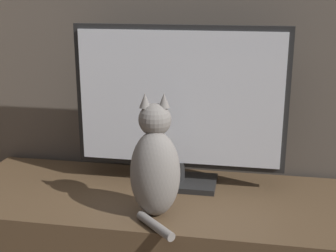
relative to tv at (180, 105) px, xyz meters
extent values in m
cube|color=black|center=(0.00, 0.00, -0.29)|extent=(0.27, 0.16, 0.02)
cylinder|color=black|center=(0.00, 0.00, -0.25)|extent=(0.04, 0.04, 0.07)
cube|color=black|center=(0.00, 0.00, 0.02)|extent=(0.75, 0.02, 0.51)
cube|color=white|center=(0.00, -0.01, 0.02)|extent=(0.72, 0.01, 0.47)
ellipsoid|color=gray|center=(-0.04, -0.25, -0.16)|extent=(0.18, 0.17, 0.28)
ellipsoid|color=silver|center=(-0.05, -0.20, -0.18)|extent=(0.09, 0.06, 0.15)
sphere|color=gray|center=(-0.04, -0.22, 0.01)|extent=(0.12, 0.12, 0.10)
cone|color=gray|center=(-0.07, -0.23, 0.07)|extent=(0.04, 0.04, 0.04)
cone|color=gray|center=(-0.01, -0.22, 0.07)|extent=(0.04, 0.04, 0.04)
cylinder|color=gray|center=(-0.02, -0.35, -0.29)|extent=(0.14, 0.14, 0.03)
camera|label=1|loc=(0.24, -1.58, 0.40)|focal=50.00mm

